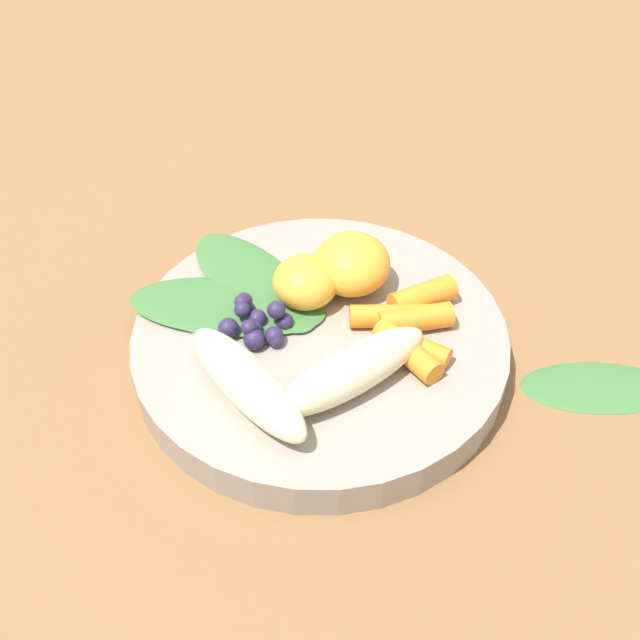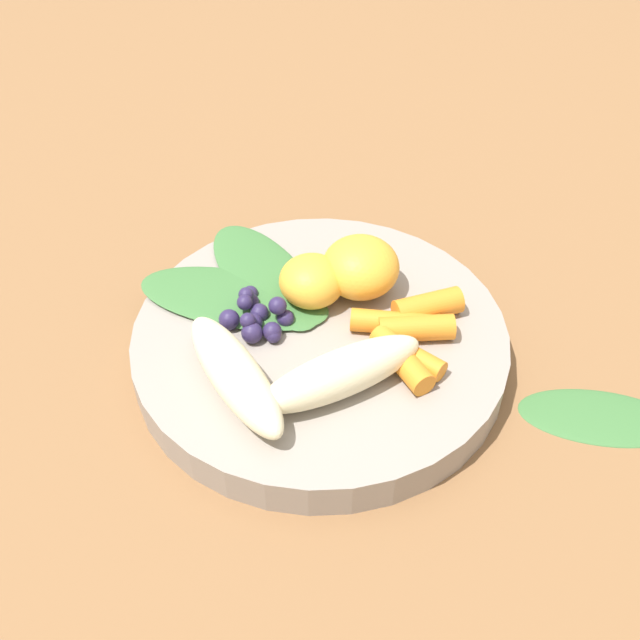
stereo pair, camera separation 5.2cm
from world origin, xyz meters
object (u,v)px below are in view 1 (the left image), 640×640
Objects in this scene: banana_peeled_right at (247,383)px; banana_peeled_left at (353,370)px; bowl at (320,344)px; kale_leaf_stray at (599,385)px; orange_segment_near at (306,282)px.

banana_peeled_left is at bearing 60.19° from banana_peeled_right.
banana_peeled_left is (-0.05, -0.03, 0.03)m from bowl.
banana_peeled_right is 1.07× the size of kale_leaf_stray.
bowl is 0.08m from banana_peeled_right.
kale_leaf_stray is (-0.04, -0.20, -0.04)m from orange_segment_near.
bowl is 2.43× the size of kale_leaf_stray.
banana_peeled_left is 1.07× the size of kale_leaf_stray.
orange_segment_near is 0.21m from kale_leaf_stray.
banana_peeled_left is 0.07m from banana_peeled_right.
bowl is 0.19m from kale_leaf_stray.
orange_segment_near reaches higher than bowl.
banana_peeled_right is 2.46× the size of orange_segment_near.
kale_leaf_stray is at bearing -29.06° from banana_peeled_left.
kale_leaf_stray is at bearing 59.15° from banana_peeled_right.
banana_peeled_left is 2.46× the size of orange_segment_near.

